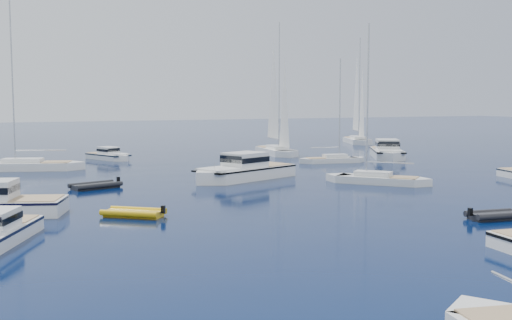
# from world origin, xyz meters

# --- Properties ---
(motor_cruiser_centre) EXTENTS (12.10, 7.48, 3.05)m
(motor_cruiser_centre) POSITION_xyz_m (-4.80, 31.88, 0.00)
(motor_cruiser_centre) COLOR white
(motor_cruiser_centre) RESTS_ON ground
(motor_cruiser_distant) EXTENTS (8.73, 11.22, 2.91)m
(motor_cruiser_distant) POSITION_xyz_m (19.77, 42.72, 0.00)
(motor_cruiser_distant) COLOR silver
(motor_cruiser_distant) RESTS_ON ground
(motor_cruiser_horizon) EXTENTS (4.84, 7.69, 1.94)m
(motor_cruiser_horizon) POSITION_xyz_m (-11.20, 55.63, 0.00)
(motor_cruiser_horizon) COLOR white
(motor_cruiser_horizon) RESTS_ON ground
(sailboat_mid_r) EXTENTS (7.81, 8.85, 13.82)m
(sailboat_mid_r) POSITION_xyz_m (4.12, 24.37, 0.00)
(sailboat_mid_r) COLOR silver
(sailboat_mid_r) RESTS_ON ground
(sailboat_centre) EXTENTS (8.50, 3.65, 12.12)m
(sailboat_centre) POSITION_xyz_m (10.58, 40.90, 0.00)
(sailboat_centre) COLOR silver
(sailboat_centre) RESTS_ON ground
(sailboat_sails_r) EXTENTS (4.95, 12.24, 17.49)m
(sailboat_sails_r) POSITION_xyz_m (10.03, 53.35, 0.00)
(sailboat_sails_r) COLOR white
(sailboat_sails_r) RESTS_ON ground
(sailboat_far_l) EXTENTS (12.15, 7.09, 17.39)m
(sailboat_far_l) POSITION_xyz_m (-21.06, 48.22, 0.00)
(sailboat_far_l) COLOR white
(sailboat_far_l) RESTS_ON ground
(sailboat_sails_far) EXTENTS (7.71, 12.36, 17.80)m
(sailboat_sails_far) POSITION_xyz_m (32.38, 66.46, 0.00)
(sailboat_sails_far) COLOR white
(sailboat_sails_far) RESTS_ON ground
(tender_yellow) EXTENTS (4.24, 4.05, 0.95)m
(tender_yellow) POSITION_xyz_m (-18.13, 18.95, 0.00)
(tender_yellow) COLOR gold
(tender_yellow) RESTS_ON ground
(tender_grey_near) EXTENTS (3.62, 2.41, 0.95)m
(tender_grey_near) POSITION_xyz_m (0.61, 8.77, 0.00)
(tender_grey_near) COLOR black
(tender_grey_near) RESTS_ON ground
(tender_grey_far) EXTENTS (4.53, 3.25, 0.95)m
(tender_grey_far) POSITION_xyz_m (-17.66, 32.06, 0.00)
(tender_grey_far) COLOR black
(tender_grey_far) RESTS_ON ground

